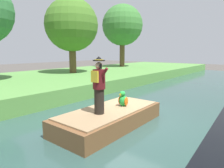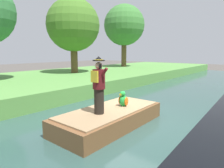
{
  "view_description": "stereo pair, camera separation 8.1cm",
  "coord_description": "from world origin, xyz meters",
  "px_view_note": "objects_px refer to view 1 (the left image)",
  "views": [
    {
      "loc": [
        4.35,
        -6.29,
        2.71
      ],
      "look_at": [
        0.09,
        -1.15,
        1.61
      ],
      "focal_mm": 31.84,
      "sensor_mm": 36.0,
      "label": 1
    },
    {
      "loc": [
        4.42,
        -6.24,
        2.71
      ],
      "look_at": [
        0.09,
        -1.15,
        1.61
      ],
      "focal_mm": 31.84,
      "sensor_mm": 36.0,
      "label": 2
    }
  ],
  "objects_px": {
    "tree_broad": "(122,25)",
    "tree_slender": "(72,25)",
    "boat": "(110,117)",
    "parrot_plush": "(123,100)",
    "person_pirate": "(99,86)"
  },
  "relations": [
    {
      "from": "tree_slender",
      "to": "tree_broad",
      "type": "bearing_deg",
      "value": 96.35
    },
    {
      "from": "boat",
      "to": "tree_broad",
      "type": "distance_m",
      "value": 17.92
    },
    {
      "from": "person_pirate",
      "to": "tree_broad",
      "type": "distance_m",
      "value": 18.12
    },
    {
      "from": "tree_broad",
      "to": "tree_slender",
      "type": "bearing_deg",
      "value": -83.65
    },
    {
      "from": "tree_slender",
      "to": "boat",
      "type": "bearing_deg",
      "value": -32.62
    },
    {
      "from": "tree_slender",
      "to": "tree_broad",
      "type": "height_order",
      "value": "tree_broad"
    },
    {
      "from": "boat",
      "to": "tree_slender",
      "type": "distance_m",
      "value": 11.56
    },
    {
      "from": "boat",
      "to": "parrot_plush",
      "type": "bearing_deg",
      "value": 78.53
    },
    {
      "from": "boat",
      "to": "tree_broad",
      "type": "height_order",
      "value": "tree_broad"
    },
    {
      "from": "tree_slender",
      "to": "person_pirate",
      "type": "bearing_deg",
      "value": -35.1
    },
    {
      "from": "boat",
      "to": "tree_broad",
      "type": "relative_size",
      "value": 0.59
    },
    {
      "from": "person_pirate",
      "to": "tree_broad",
      "type": "xyz_separation_m",
      "value": [
        -9.97,
        14.58,
        4.04
      ]
    },
    {
      "from": "person_pirate",
      "to": "parrot_plush",
      "type": "bearing_deg",
      "value": 81.12
    },
    {
      "from": "parrot_plush",
      "to": "boat",
      "type": "bearing_deg",
      "value": -101.47
    },
    {
      "from": "parrot_plush",
      "to": "tree_slender",
      "type": "height_order",
      "value": "tree_slender"
    }
  ]
}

